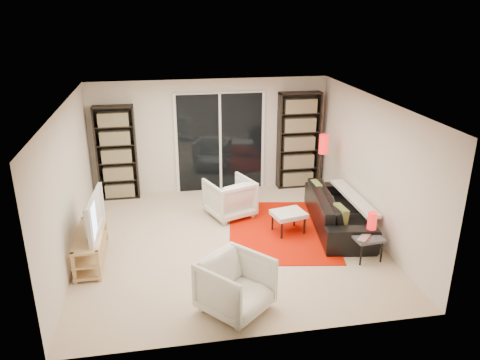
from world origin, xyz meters
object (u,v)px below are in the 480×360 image
side_table (366,238)px  tv_stand (91,247)px  armchair_back (230,198)px  armchair_front (236,285)px  ottoman (289,215)px  sofa (339,210)px  floor_lamp (323,151)px  bookshelf_left (117,153)px  bookshelf_right (298,141)px

side_table → tv_stand: bearing=171.5°
armchair_back → side_table: bearing=112.7°
armchair_front → ottoman: size_ratio=1.29×
tv_stand → ottoman: (3.33, 0.44, 0.08)m
tv_stand → armchair_back: bearing=29.0°
sofa → floor_lamp: bearing=4.4°
armchair_front → side_table: 2.47m
bookshelf_left → armchair_back: 2.56m
sofa → floor_lamp: 1.41m
floor_lamp → tv_stand: bearing=-158.8°
armchair_front → floor_lamp: 4.12m
tv_stand → bookshelf_right: bearing=32.4°
bookshelf_left → side_table: bookshelf_left is taller
bookshelf_left → side_table: (4.02, -3.27, -0.62)m
sofa → bookshelf_right: bearing=12.4°
armchair_back → ottoman: armchair_back is taller
armchair_back → floor_lamp: 2.11m
armchair_front → ottoman: bearing=16.9°
bookshelf_left → bookshelf_right: (3.85, -0.00, 0.07)m
bookshelf_left → armchair_front: (1.75, -4.25, -0.60)m
bookshelf_left → armchair_back: bearing=-31.2°
sofa → armchair_back: size_ratio=2.74×
ottoman → floor_lamp: (1.04, 1.25, 0.74)m
ottoman → tv_stand: bearing=-172.5°
bookshelf_right → armchair_back: bookshelf_right is taller
sofa → side_table: 1.15m
bookshelf_right → tv_stand: bookshelf_right is taller
sofa → armchair_front: size_ratio=2.70×
bookshelf_left → armchair_back: (2.13, -1.29, -0.60)m
bookshelf_left → sofa: (4.00, -2.12, -0.65)m
bookshelf_left → armchair_back: bookshelf_left is taller
tv_stand → armchair_back: 2.76m
bookshelf_left → bookshelf_right: bearing=-0.0°
tv_stand → armchair_front: (2.03, -1.62, 0.11)m
bookshelf_left → ottoman: size_ratio=3.04×
bookshelf_right → side_table: bookshelf_right is taller
armchair_back → armchair_front: armchair_front is taller
tv_stand → sofa: sofa is taller
tv_stand → armchair_back: size_ratio=1.56×
floor_lamp → armchair_front: bearing=-125.1°
bookshelf_left → bookshelf_right: 3.85m
tv_stand → armchair_front: bearing=-38.6°
ottoman → side_table: same height
side_table → ottoman: bearing=131.8°
sofa → ottoman: sofa is taller
bookshelf_left → armchair_back: size_ratio=2.40×
side_table → armchair_front: bearing=-156.6°
sofa → side_table: size_ratio=4.55×
bookshelf_right → armchair_front: bearing=-116.3°
bookshelf_left → tv_stand: bookshelf_left is taller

